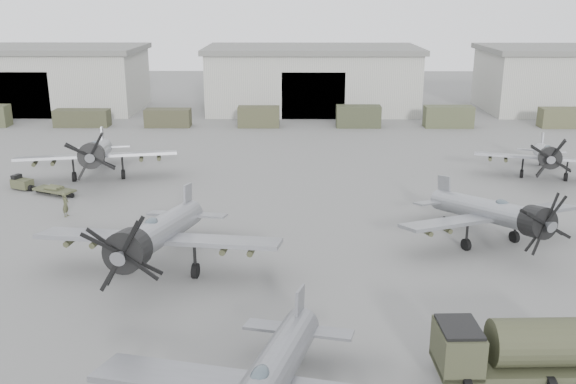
% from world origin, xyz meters
% --- Properties ---
extents(ground, '(220.00, 220.00, 0.00)m').
position_xyz_m(ground, '(0.00, 0.00, 0.00)').
color(ground, '#525250').
rests_on(ground, ground).
extents(hangar_left, '(29.00, 14.80, 8.70)m').
position_xyz_m(hangar_left, '(-38.00, 61.96, 4.37)').
color(hangar_left, '#AAAA9F').
rests_on(hangar_left, ground).
extents(hangar_center, '(29.00, 14.80, 8.70)m').
position_xyz_m(hangar_center, '(0.00, 61.96, 4.37)').
color(hangar_center, '#AAAA9F').
rests_on(hangar_center, ground).
extents(support_truck_1, '(6.58, 2.20, 2.07)m').
position_xyz_m(support_truck_1, '(-28.31, 50.00, 1.04)').
color(support_truck_1, '#373825').
rests_on(support_truck_1, ground).
extents(support_truck_2, '(5.49, 2.20, 2.17)m').
position_xyz_m(support_truck_2, '(-17.81, 50.00, 1.08)').
color(support_truck_2, '#383825').
rests_on(support_truck_2, ground).
extents(support_truck_3, '(5.00, 2.20, 2.47)m').
position_xyz_m(support_truck_3, '(-6.76, 50.00, 1.24)').
color(support_truck_3, '#3E3F29').
rests_on(support_truck_3, ground).
extents(support_truck_4, '(5.33, 2.20, 2.60)m').
position_xyz_m(support_truck_4, '(5.34, 50.00, 1.30)').
color(support_truck_4, '#353925').
rests_on(support_truck_4, ground).
extents(support_truck_5, '(5.82, 2.20, 2.58)m').
position_xyz_m(support_truck_5, '(16.25, 50.00, 1.29)').
color(support_truck_5, '#42462E').
rests_on(support_truck_5, ground).
extents(support_truck_6, '(5.32, 2.20, 2.36)m').
position_xyz_m(support_truck_6, '(29.97, 50.00, 1.18)').
color(support_truck_6, '#484930').
rests_on(support_truck_6, ground).
extents(aircraft_mid_1, '(14.12, 12.71, 5.61)m').
position_xyz_m(aircraft_mid_1, '(-10.17, 6.52, 2.55)').
color(aircraft_mid_1, gray).
rests_on(aircraft_mid_1, ground).
extents(aircraft_mid_2, '(12.26, 11.07, 4.96)m').
position_xyz_m(aircraft_mid_2, '(10.19, 11.24, 2.26)').
color(aircraft_mid_2, gray).
rests_on(aircraft_mid_2, ground).
extents(aircraft_far_0, '(13.72, 12.35, 5.45)m').
position_xyz_m(aircraft_far_0, '(-19.38, 26.27, 2.48)').
color(aircraft_far_0, gray).
rests_on(aircraft_far_0, ground).
extents(aircraft_far_1, '(11.96, 10.77, 4.78)m').
position_xyz_m(aircraft_far_1, '(19.28, 26.89, 2.17)').
color(aircraft_far_1, '#9FA1A8').
rests_on(aircraft_far_1, ground).
extents(fuel_tanker, '(7.39, 3.53, 2.82)m').
position_xyz_m(fuel_tanker, '(6.94, -3.75, 1.62)').
color(fuel_tanker, '#363925').
rests_on(fuel_tanker, ground).
extents(tug_trailer, '(6.00, 3.58, 1.22)m').
position_xyz_m(tug_trailer, '(-23.69, 22.93, 0.46)').
color(tug_trailer, '#42452D').
rests_on(tug_trailer, ground).
extents(ground_crew, '(0.48, 0.69, 1.80)m').
position_xyz_m(ground_crew, '(-18.97, 16.80, 0.90)').
color(ground_crew, '#45482F').
rests_on(ground_crew, ground).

